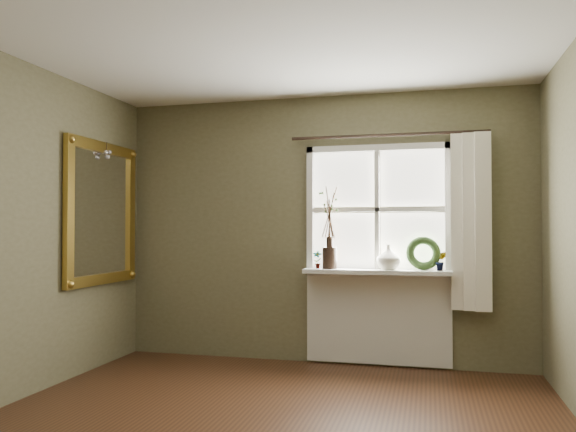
% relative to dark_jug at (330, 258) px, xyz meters
% --- Properties ---
extents(ceiling, '(4.50, 4.50, 0.00)m').
position_rel_dark_jug_xyz_m(ceiling, '(-0.11, -2.12, 1.58)').
color(ceiling, silver).
rests_on(ceiling, ground).
extents(wall_back, '(4.00, 0.10, 2.60)m').
position_rel_dark_jug_xyz_m(wall_back, '(-0.11, 0.18, 0.28)').
color(wall_back, brown).
rests_on(wall_back, ground).
extents(window_frame, '(1.36, 0.06, 1.24)m').
position_rel_dark_jug_xyz_m(window_frame, '(0.44, 0.11, 0.46)').
color(window_frame, silver).
rests_on(window_frame, wall_back).
extents(window_sill, '(1.36, 0.26, 0.04)m').
position_rel_dark_jug_xyz_m(window_sill, '(0.44, 0.00, -0.12)').
color(window_sill, silver).
rests_on(window_sill, wall_back).
extents(window_apron, '(1.36, 0.04, 0.88)m').
position_rel_dark_jug_xyz_m(window_apron, '(0.44, 0.11, -0.56)').
color(window_apron, silver).
rests_on(window_apron, ground).
extents(dark_jug, '(0.17, 0.17, 0.20)m').
position_rel_dark_jug_xyz_m(dark_jug, '(0.00, 0.00, 0.00)').
color(dark_jug, black).
rests_on(dark_jug, window_sill).
extents(cream_vase, '(0.23, 0.23, 0.23)m').
position_rel_dark_jug_xyz_m(cream_vase, '(0.55, 0.00, 0.01)').
color(cream_vase, silver).
rests_on(cream_vase, window_sill).
extents(wreath, '(0.34, 0.19, 0.33)m').
position_rel_dark_jug_xyz_m(wreath, '(0.87, 0.04, 0.02)').
color(wreath, '#2B441E').
rests_on(wreath, window_sill).
extents(potted_plant_left, '(0.09, 0.06, 0.17)m').
position_rel_dark_jug_xyz_m(potted_plant_left, '(-0.12, 0.00, -0.02)').
color(potted_plant_left, '#2B441E').
rests_on(potted_plant_left, window_sill).
extents(potted_plant_right, '(0.11, 0.09, 0.17)m').
position_rel_dark_jug_xyz_m(potted_plant_right, '(1.02, 0.00, -0.02)').
color(potted_plant_right, '#2B441E').
rests_on(potted_plant_right, window_sill).
extents(curtain, '(0.36, 0.12, 1.59)m').
position_rel_dark_jug_xyz_m(curtain, '(1.28, 0.01, 0.34)').
color(curtain, white).
rests_on(curtain, wall_back).
extents(curtain_rod, '(1.84, 0.03, 0.03)m').
position_rel_dark_jug_xyz_m(curtain_rod, '(0.54, 0.05, 1.16)').
color(curtain_rod, black).
rests_on(curtain_rod, wall_back).
extents(gilt_mirror, '(0.10, 1.12, 1.34)m').
position_rel_dark_jug_xyz_m(gilt_mirror, '(-2.07, -0.57, 0.43)').
color(gilt_mirror, white).
rests_on(gilt_mirror, wall_left).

